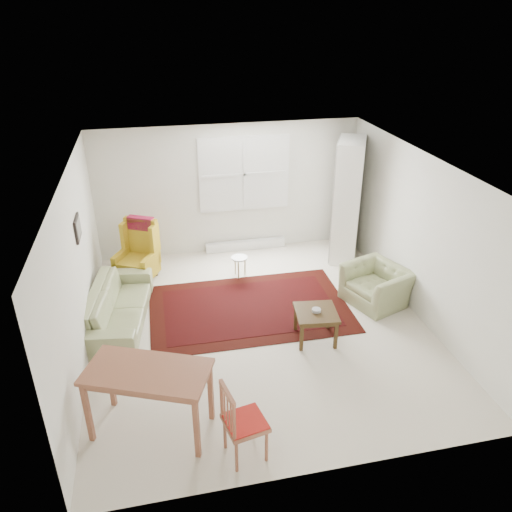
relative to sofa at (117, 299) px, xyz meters
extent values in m
cube|color=beige|center=(2.10, -0.56, -0.41)|extent=(5.00, 5.50, 0.01)
cube|color=white|center=(2.10, -0.56, 2.09)|extent=(5.00, 5.50, 0.01)
cube|color=silver|center=(2.10, 2.19, 0.84)|extent=(5.00, 0.04, 2.50)
cube|color=silver|center=(2.10, -3.31, 0.84)|extent=(5.00, 0.04, 2.50)
cube|color=silver|center=(-0.40, -0.56, 0.84)|extent=(0.04, 5.50, 2.50)
cube|color=silver|center=(4.60, -0.56, 0.84)|extent=(0.04, 5.50, 2.50)
cube|color=white|center=(2.40, 2.17, 1.14)|extent=(1.72, 0.06, 1.42)
cube|color=white|center=(2.40, 2.17, 1.14)|extent=(1.60, 0.02, 1.30)
cube|color=silver|center=(2.40, 2.11, -0.32)|extent=(1.60, 0.12, 0.18)
cube|color=black|center=(-0.38, -0.06, 1.24)|extent=(0.03, 0.42, 0.32)
cube|color=olive|center=(-0.36, -0.06, 1.24)|extent=(0.01, 0.34, 0.24)
imported|color=#8C9462|center=(0.00, 0.00, 0.00)|extent=(1.08, 2.12, 0.82)
imported|color=#8C9462|center=(4.11, -0.28, -0.03)|extent=(1.12, 1.19, 0.75)
camera|label=1|loc=(0.69, -6.75, 4.01)|focal=35.00mm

